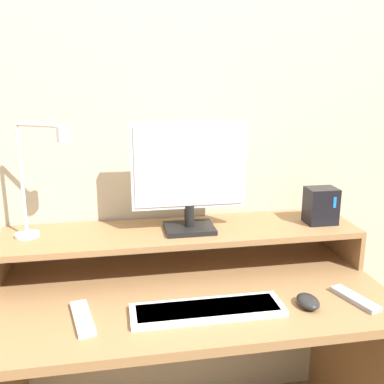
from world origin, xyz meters
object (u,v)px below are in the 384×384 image
at_px(router_dock, 321,206).
at_px(remote_control, 82,318).
at_px(desk_lamp, 39,179).
at_px(monitor, 189,174).
at_px(mouse, 308,301).
at_px(remote_secondary, 355,299).
at_px(keyboard, 208,310).

distance_m(router_dock, remote_control, 0.96).
distance_m(desk_lamp, router_dock, 1.03).
height_order(monitor, mouse, monitor).
bearing_deg(mouse, remote_control, 176.69).
height_order(router_dock, remote_control, router_dock).
bearing_deg(monitor, desk_lamp, 179.61).
bearing_deg(remote_control, mouse, -3.31).
xyz_separation_m(desk_lamp, router_dock, (1.02, -0.01, -0.14)).
xyz_separation_m(desk_lamp, remote_control, (0.14, -0.31, -0.36)).
relative_size(desk_lamp, remote_secondary, 2.17).
relative_size(router_dock, remote_control, 0.69).
height_order(keyboard, mouse, mouse).
bearing_deg(monitor, remote_secondary, -35.44).
height_order(remote_control, remote_secondary, same).
bearing_deg(keyboard, remote_control, 176.50).
distance_m(router_dock, remote_secondary, 0.40).
distance_m(keyboard, mouse, 0.32).
xyz_separation_m(router_dock, keyboard, (-0.51, -0.33, -0.21)).
distance_m(desk_lamp, remote_control, 0.49).
height_order(desk_lamp, router_dock, desk_lamp).
xyz_separation_m(desk_lamp, remote_secondary, (1.00, -0.35, -0.36)).
bearing_deg(remote_secondary, keyboard, 178.54).
bearing_deg(router_dock, mouse, -119.38).
xyz_separation_m(monitor, router_dock, (0.51, -0.01, -0.14)).
bearing_deg(monitor, router_dock, -0.58).
height_order(monitor, remote_control, monitor).
xyz_separation_m(monitor, remote_secondary, (0.48, -0.34, -0.35)).
relative_size(desk_lamp, router_dock, 2.90).
distance_m(monitor, remote_control, 0.60).
bearing_deg(remote_control, router_dock, 18.83).
bearing_deg(remote_secondary, remote_control, 177.65).
xyz_separation_m(monitor, remote_control, (-0.38, -0.31, -0.35)).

